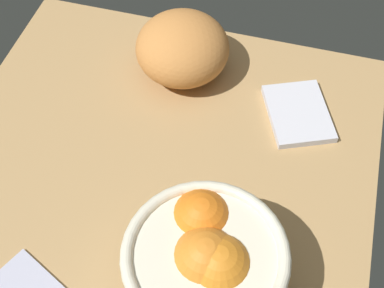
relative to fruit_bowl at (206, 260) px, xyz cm
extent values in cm
cube|color=tan|center=(7.29, 12.15, -8.79)|extent=(83.87, 67.57, 3.00)
cylinder|color=beige|center=(-0.40, 0.01, -5.99)|extent=(8.51, 8.51, 2.60)
cylinder|color=beige|center=(-0.40, 0.01, -1.04)|extent=(19.19, 19.19, 7.31)
torus|color=beige|center=(-0.40, 0.01, 2.61)|extent=(20.79, 20.79, 1.60)
sphere|color=orange|center=(-0.81, -1.81, 0.78)|extent=(8.32, 8.32, 8.32)
sphere|color=orange|center=(5.01, 1.98, 0.73)|extent=(8.00, 8.00, 8.00)
sphere|color=orange|center=(-0.40, 0.01, 0.79)|extent=(8.37, 8.37, 8.37)
sphere|color=orange|center=(-0.40, 0.01, 0.82)|extent=(8.54, 8.54, 8.54)
sphere|color=orange|center=(-0.40, 0.01, 0.69)|extent=(7.79, 7.79, 7.79)
ellipsoid|color=#CA813F|center=(37.37, 13.75, -1.88)|extent=(21.16, 21.06, 10.82)
cube|color=silver|center=(32.35, -7.72, -6.65)|extent=(15.63, 14.02, 1.28)
camera|label=1|loc=(-27.08, -5.62, 63.02)|focal=50.27mm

